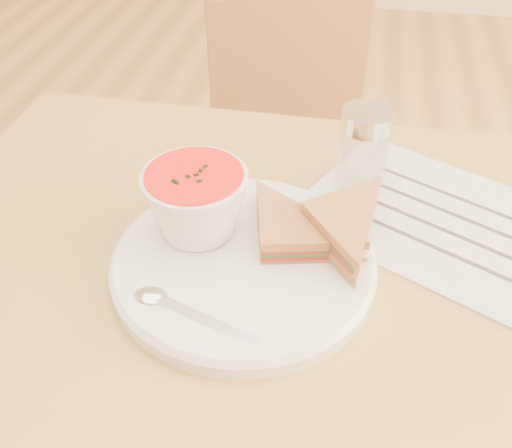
% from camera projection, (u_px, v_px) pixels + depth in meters
% --- Properties ---
extents(chair_far, '(0.45, 0.45, 0.80)m').
position_uv_depth(chair_far, '(297.00, 195.00, 1.31)').
color(chair_far, brown).
rests_on(chair_far, floor).
extents(plate, '(0.35, 0.35, 0.02)m').
position_uv_depth(plate, '(244.00, 264.00, 0.63)').
color(plate, white).
rests_on(plate, dining_table).
extents(soup_bowl, '(0.14, 0.14, 0.08)m').
position_uv_depth(soup_bowl, '(197.00, 205.00, 0.63)').
color(soup_bowl, white).
rests_on(soup_bowl, plate).
extents(sandwich_half_a, '(0.14, 0.14, 0.03)m').
position_uv_depth(sandwich_half_a, '(261.00, 257.00, 0.60)').
color(sandwich_half_a, '#C18144').
rests_on(sandwich_half_a, plate).
extents(sandwich_half_b, '(0.15, 0.15, 0.03)m').
position_uv_depth(sandwich_half_b, '(300.00, 214.00, 0.63)').
color(sandwich_half_b, '#C18144').
rests_on(sandwich_half_b, plate).
extents(spoon, '(0.18, 0.09, 0.01)m').
position_uv_depth(spoon, '(194.00, 315.00, 0.55)').
color(spoon, silver).
rests_on(spoon, plate).
extents(paper_menu, '(0.39, 0.35, 0.00)m').
position_uv_depth(paper_menu, '(439.00, 219.00, 0.69)').
color(paper_menu, white).
rests_on(paper_menu, dining_table).
extents(condiment_shaker, '(0.08, 0.08, 0.11)m').
position_uv_depth(condiment_shaker, '(363.00, 152.00, 0.71)').
color(condiment_shaker, silver).
rests_on(condiment_shaker, dining_table).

